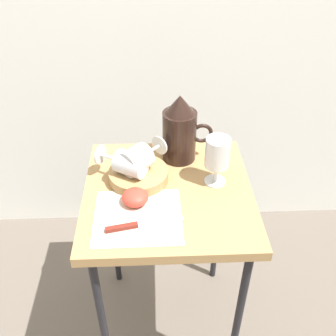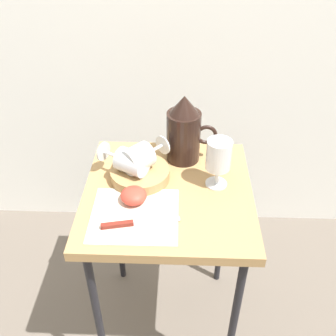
# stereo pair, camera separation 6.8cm
# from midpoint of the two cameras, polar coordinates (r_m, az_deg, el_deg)

# --- Properties ---
(ground_plane) EXTENTS (6.00, 6.00, 0.00)m
(ground_plane) POSITION_cam_midpoint_polar(r_m,az_deg,el_deg) (1.66, -1.27, -21.46)
(ground_plane) COLOR #665B51
(table) EXTENTS (0.49, 0.50, 0.68)m
(table) POSITION_cam_midpoint_polar(r_m,az_deg,el_deg) (1.18, -1.66, -5.95)
(table) COLOR #AD8451
(table) RESTS_ON ground_plane
(linen_napkin) EXTENTS (0.24, 0.22, 0.00)m
(linen_napkin) POSITION_cam_midpoint_polar(r_m,az_deg,el_deg) (1.05, -6.36, -7.26)
(linen_napkin) COLOR beige
(linen_napkin) RESTS_ON table
(basket_tray) EXTENTS (0.18, 0.18, 0.03)m
(basket_tray) POSITION_cam_midpoint_polar(r_m,az_deg,el_deg) (1.16, -6.04, -1.12)
(basket_tray) COLOR #AD8451
(basket_tray) RESTS_ON table
(pitcher) EXTENTS (0.16, 0.11, 0.22)m
(pitcher) POSITION_cam_midpoint_polar(r_m,az_deg,el_deg) (1.21, 0.13, 5.00)
(pitcher) COLOR black
(pitcher) RESTS_ON table
(wine_glass_upright) EXTENTS (0.07, 0.07, 0.15)m
(wine_glass_upright) POSITION_cam_midpoint_polar(r_m,az_deg,el_deg) (1.10, 5.54, 1.86)
(wine_glass_upright) COLOR silver
(wine_glass_upright) RESTS_ON table
(wine_glass_tipped_near) EXTENTS (0.16, 0.13, 0.07)m
(wine_glass_tipped_near) POSITION_cam_midpoint_polar(r_m,az_deg,el_deg) (1.12, -7.47, 0.65)
(wine_glass_tipped_near) COLOR silver
(wine_glass_tipped_near) RESTS_ON basket_tray
(wine_glass_tipped_far) EXTENTS (0.15, 0.15, 0.08)m
(wine_glass_tipped_far) POSITION_cam_midpoint_polar(r_m,az_deg,el_deg) (1.13, -6.32, 1.26)
(wine_glass_tipped_far) COLOR silver
(wine_glass_tipped_far) RESTS_ON basket_tray
(apple_half_left) EXTENTS (0.07, 0.07, 0.04)m
(apple_half_left) POSITION_cam_midpoint_polar(r_m,az_deg,el_deg) (1.08, -6.70, -4.36)
(apple_half_left) COLOR #CC3D2D
(apple_half_left) RESTS_ON linen_napkin
(knife) EXTENTS (0.21, 0.06, 0.01)m
(knife) POSITION_cam_midpoint_polar(r_m,az_deg,el_deg) (1.02, -7.08, -8.51)
(knife) COLOR silver
(knife) RESTS_ON linen_napkin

